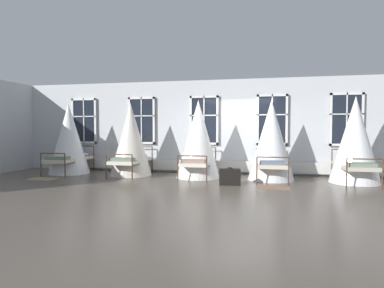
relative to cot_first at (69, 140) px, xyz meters
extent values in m
plane|color=brown|center=(5.52, -0.27, -1.13)|extent=(29.18, 29.18, 0.00)
cube|color=silver|center=(5.52, 1.14, 0.43)|extent=(15.59, 0.10, 3.13)
cube|color=black|center=(-0.04, 1.03, 0.65)|extent=(0.98, 0.02, 1.64)
cube|color=silver|center=(-0.04, 1.03, -0.14)|extent=(0.98, 0.06, 0.07)
cube|color=silver|center=(-0.04, 1.03, 1.43)|extent=(0.98, 0.06, 0.07)
cube|color=silver|center=(-0.50, 1.03, 0.65)|extent=(0.07, 0.06, 1.64)
cube|color=silver|center=(0.41, 1.03, 0.65)|extent=(0.07, 0.06, 1.64)
cube|color=silver|center=(-0.04, 1.03, 0.65)|extent=(0.04, 0.06, 1.64)
cube|color=silver|center=(-0.04, 1.03, 0.81)|extent=(0.98, 0.06, 0.04)
cube|color=black|center=(2.18, 1.03, 0.65)|extent=(0.98, 0.02, 1.64)
cube|color=silver|center=(2.18, 1.03, -0.14)|extent=(0.98, 0.06, 0.07)
cube|color=silver|center=(2.18, 1.03, 1.43)|extent=(0.98, 0.06, 0.07)
cube|color=silver|center=(1.73, 1.03, 0.65)|extent=(0.07, 0.06, 1.64)
cube|color=silver|center=(2.64, 1.03, 0.65)|extent=(0.07, 0.06, 1.64)
cube|color=silver|center=(2.18, 1.03, 0.65)|extent=(0.04, 0.06, 1.64)
cube|color=silver|center=(2.18, 1.03, 0.81)|extent=(0.98, 0.06, 0.04)
cube|color=black|center=(4.41, 1.03, 0.65)|extent=(0.98, 0.02, 1.64)
cube|color=silver|center=(4.41, 1.03, -0.14)|extent=(0.98, 0.06, 0.07)
cube|color=silver|center=(4.41, 1.03, 1.43)|extent=(0.98, 0.06, 0.07)
cube|color=silver|center=(3.95, 1.03, 0.65)|extent=(0.07, 0.06, 1.64)
cube|color=silver|center=(4.86, 1.03, 0.65)|extent=(0.07, 0.06, 1.64)
cube|color=silver|center=(4.41, 1.03, 0.65)|extent=(0.04, 0.06, 1.64)
cube|color=silver|center=(4.41, 1.03, 0.81)|extent=(0.98, 0.06, 0.04)
cube|color=black|center=(6.63, 1.03, 0.65)|extent=(0.98, 0.02, 1.64)
cube|color=silver|center=(6.63, 1.03, -0.14)|extent=(0.98, 0.06, 0.07)
cube|color=silver|center=(6.63, 1.03, 1.43)|extent=(0.98, 0.06, 0.07)
cube|color=silver|center=(6.18, 1.03, 0.65)|extent=(0.07, 0.06, 1.64)
cube|color=silver|center=(7.08, 1.03, 0.65)|extent=(0.07, 0.06, 1.64)
cube|color=silver|center=(6.63, 1.03, 0.65)|extent=(0.04, 0.06, 1.64)
cube|color=silver|center=(6.63, 1.03, 0.81)|extent=(0.98, 0.06, 0.04)
cube|color=black|center=(8.85, 1.03, 0.65)|extent=(0.98, 0.02, 1.64)
cube|color=silver|center=(8.85, 1.03, -0.14)|extent=(0.98, 0.06, 0.07)
cube|color=silver|center=(8.85, 1.03, 1.43)|extent=(0.98, 0.06, 0.07)
cube|color=silver|center=(8.40, 1.03, 0.65)|extent=(0.07, 0.06, 1.64)
cube|color=silver|center=(9.31, 1.03, 0.65)|extent=(0.07, 0.06, 1.64)
cube|color=silver|center=(8.85, 1.03, 0.65)|extent=(0.04, 0.06, 1.64)
cube|color=silver|center=(8.85, 1.03, 0.81)|extent=(0.98, 0.06, 0.04)
cube|color=silver|center=(5.52, 1.01, -0.88)|extent=(11.72, 0.10, 0.36)
cylinder|color=#4C3323|center=(-0.44, 0.90, -0.70)|extent=(0.04, 0.04, 0.87)
cylinder|color=#4C3323|center=(0.38, 0.93, -0.70)|extent=(0.04, 0.04, 0.87)
cylinder|color=#4C3323|center=(-0.38, -0.93, -0.77)|extent=(0.04, 0.04, 0.74)
cylinder|color=#4C3323|center=(0.44, -0.91, -0.77)|extent=(0.04, 0.04, 0.74)
cylinder|color=#4C3323|center=(-0.41, -0.01, -0.72)|extent=(0.09, 1.84, 0.03)
cylinder|color=#4C3323|center=(0.41, 0.01, -0.72)|extent=(0.09, 1.84, 0.03)
cylinder|color=#4C3323|center=(-0.03, 0.92, -0.27)|extent=(0.82, 0.06, 0.03)
cylinder|color=#4C3323|center=(0.03, -0.92, -0.40)|extent=(0.82, 0.06, 0.03)
cube|color=beige|center=(0.00, 0.00, -0.67)|extent=(0.89, 1.88, 0.10)
ellipsoid|color=silver|center=(-0.02, 0.68, -0.55)|extent=(0.64, 0.42, 0.14)
cube|color=slate|center=(0.02, -0.66, -0.57)|extent=(0.68, 0.38, 0.10)
cone|color=white|center=(0.00, 0.00, 0.03)|extent=(1.34, 1.34, 2.34)
cylinder|color=#4C3323|center=(1.78, 0.93, -0.70)|extent=(0.04, 0.04, 0.87)
cylinder|color=#4C3323|center=(2.60, 0.94, -0.70)|extent=(0.04, 0.04, 0.87)
cylinder|color=#4C3323|center=(1.80, -0.90, -0.77)|extent=(0.04, 0.04, 0.74)
cylinder|color=#4C3323|center=(2.62, -0.89, -0.77)|extent=(0.04, 0.04, 0.74)
cylinder|color=#4C3323|center=(1.79, 0.01, -0.72)|extent=(0.05, 1.84, 0.03)
cylinder|color=#4C3323|center=(2.61, 0.03, -0.72)|extent=(0.05, 1.84, 0.03)
cylinder|color=#4C3323|center=(2.19, 0.94, -0.27)|extent=(0.82, 0.04, 0.03)
cylinder|color=#4C3323|center=(2.21, -0.90, -0.40)|extent=(0.82, 0.04, 0.03)
cube|color=silver|center=(2.20, 0.02, -0.67)|extent=(0.86, 1.87, 0.10)
ellipsoid|color=silver|center=(2.19, 0.70, -0.55)|extent=(0.63, 0.41, 0.14)
cube|color=slate|center=(2.21, -0.64, -0.57)|extent=(0.68, 0.37, 0.10)
cone|color=silver|center=(2.20, 0.02, 0.02)|extent=(1.34, 1.34, 2.32)
cylinder|color=#4C3323|center=(4.00, 0.89, -0.70)|extent=(0.04, 0.04, 0.87)
cylinder|color=#4C3323|center=(4.82, 0.90, -0.70)|extent=(0.04, 0.04, 0.87)
cylinder|color=#4C3323|center=(4.01, -0.94, -0.77)|extent=(0.04, 0.04, 0.74)
cylinder|color=#4C3323|center=(4.83, -0.94, -0.77)|extent=(0.04, 0.04, 0.74)
cylinder|color=#4C3323|center=(4.01, -0.02, -0.72)|extent=(0.04, 1.84, 0.03)
cylinder|color=#4C3323|center=(4.83, -0.02, -0.72)|extent=(0.04, 1.84, 0.03)
cylinder|color=#4C3323|center=(4.41, 0.89, -0.27)|extent=(0.82, 0.04, 0.03)
cylinder|color=#4C3323|center=(4.42, -0.94, -0.40)|extent=(0.82, 0.04, 0.03)
cube|color=silver|center=(4.42, -0.02, -0.67)|extent=(0.85, 1.86, 0.10)
ellipsoid|color=silver|center=(4.41, 0.65, -0.55)|extent=(0.63, 0.40, 0.14)
cube|color=gray|center=(4.42, -0.68, -0.57)|extent=(0.68, 0.36, 0.10)
cone|color=white|center=(4.42, -0.02, 0.05)|extent=(1.34, 1.34, 2.37)
cylinder|color=#4C3323|center=(6.15, 0.92, -0.70)|extent=(0.04, 0.04, 0.87)
cylinder|color=#4C3323|center=(6.97, 0.93, -0.70)|extent=(0.04, 0.04, 0.87)
cylinder|color=#4C3323|center=(6.19, -0.92, -0.77)|extent=(0.04, 0.04, 0.74)
cylinder|color=#4C3323|center=(7.01, -0.90, -0.77)|extent=(0.04, 0.04, 0.74)
cylinder|color=#4C3323|center=(6.17, 0.00, -0.72)|extent=(0.07, 1.84, 0.03)
cylinder|color=#4C3323|center=(6.99, 0.02, -0.72)|extent=(0.07, 1.84, 0.03)
cylinder|color=#4C3323|center=(6.56, 0.93, -0.27)|extent=(0.82, 0.05, 0.03)
cylinder|color=#4C3323|center=(6.60, -0.91, -0.40)|extent=(0.82, 0.05, 0.03)
cube|color=beige|center=(6.58, 0.01, -0.67)|extent=(0.88, 1.87, 0.10)
ellipsoid|color=silver|center=(6.57, 0.69, -0.55)|extent=(0.64, 0.41, 0.14)
cube|color=slate|center=(6.60, -0.65, -0.57)|extent=(0.68, 0.37, 0.10)
cone|color=white|center=(6.58, 0.01, 0.04)|extent=(1.34, 1.34, 2.34)
cylinder|color=#4C3323|center=(8.42, 0.87, -0.70)|extent=(0.04, 0.04, 0.87)
cylinder|color=#4C3323|center=(9.24, 0.87, -0.70)|extent=(0.04, 0.04, 0.87)
cylinder|color=#4C3323|center=(8.42, -0.97, -0.77)|extent=(0.04, 0.04, 0.74)
cylinder|color=#4C3323|center=(9.24, -0.97, -0.77)|extent=(0.04, 0.04, 0.74)
cylinder|color=#4C3323|center=(8.42, -0.05, -0.72)|extent=(0.04, 1.84, 0.03)
cylinder|color=#4C3323|center=(9.24, -0.05, -0.72)|extent=(0.04, 1.84, 0.03)
cylinder|color=#4C3323|center=(8.83, 0.87, -0.27)|extent=(0.82, 0.03, 0.03)
cylinder|color=#4C3323|center=(8.83, -0.97, -0.40)|extent=(0.82, 0.03, 0.03)
cube|color=#B7B2A3|center=(8.83, -0.05, -0.67)|extent=(0.84, 1.86, 0.10)
ellipsoid|color=silver|center=(8.83, 0.63, -0.55)|extent=(0.63, 0.40, 0.14)
cube|color=slate|center=(8.83, -0.71, -0.57)|extent=(0.68, 0.36, 0.10)
cone|color=white|center=(8.83, -0.05, 0.06)|extent=(1.34, 1.34, 2.40)
cube|color=#8E7A5B|center=(-0.04, -1.32, -1.13)|extent=(0.80, 0.57, 0.01)
cube|color=brown|center=(6.63, -1.32, -1.13)|extent=(0.81, 0.58, 0.01)
cube|color=black|center=(5.50, -1.18, -0.91)|extent=(0.58, 0.27, 0.44)
cube|color=tan|center=(5.48, -1.07, -0.91)|extent=(0.50, 0.08, 0.03)
torus|color=black|center=(5.50, -1.18, -0.68)|extent=(0.16, 0.16, 0.02)
camera|label=1|loc=(6.33, -9.77, 0.35)|focal=30.49mm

